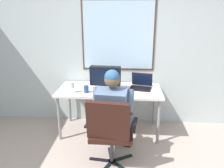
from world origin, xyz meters
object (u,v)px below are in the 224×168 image
at_px(cd_case, 124,93).
at_px(coffee_mug, 86,89).
at_px(person_seated, 114,112).
at_px(desk, 110,93).
at_px(wine_glass, 72,86).
at_px(laptop, 141,84).
at_px(office_chair, 110,129).
at_px(crt_monitor, 105,76).

xyz_separation_m(cd_case, coffee_mug, (-0.58, -0.01, 0.05)).
distance_m(person_seated, cd_case, 0.53).
bearing_deg(desk, wine_glass, -159.40).
height_order(laptop, wine_glass, laptop).
bearing_deg(office_chair, cd_case, 78.72).
bearing_deg(person_seated, wine_glass, 144.86).
relative_size(desk, wine_glass, 9.98).
height_order(laptop, cd_case, laptop).
bearing_deg(person_seated, crt_monitor, 104.85).
bearing_deg(office_chair, person_seated, 84.21).
distance_m(crt_monitor, cd_case, 0.41).
relative_size(cd_case, coffee_mug, 1.50).
xyz_separation_m(crt_monitor, cd_case, (0.31, -0.17, -0.21)).
xyz_separation_m(crt_monitor, wine_glass, (-0.49, -0.21, -0.10)).
height_order(laptop, coffee_mug, laptop).
bearing_deg(cd_case, laptop, 45.79).
relative_size(laptop, coffee_mug, 3.61).
distance_m(person_seated, coffee_mug, 0.69).
xyz_separation_m(person_seated, cd_case, (0.13, 0.51, 0.08)).
xyz_separation_m(office_chair, laptop, (0.42, 1.04, 0.25)).
xyz_separation_m(office_chair, crt_monitor, (-0.15, 0.93, 0.40)).
xyz_separation_m(office_chair, person_seated, (0.03, 0.26, 0.11)).
xyz_separation_m(person_seated, wine_glass, (-0.67, 0.47, 0.19)).
bearing_deg(coffee_mug, cd_case, 1.12).
height_order(crt_monitor, cd_case, crt_monitor).
bearing_deg(person_seated, cd_case, 76.04).
bearing_deg(laptop, cd_case, -134.21).
relative_size(office_chair, person_seated, 0.76).
distance_m(desk, wine_glass, 0.62).
relative_size(office_chair, laptop, 2.49).
xyz_separation_m(office_chair, cd_case, (0.15, 0.77, 0.20)).
relative_size(desk, cd_case, 10.12).
relative_size(office_chair, crt_monitor, 1.99).
bearing_deg(wine_glass, laptop, 16.36).
xyz_separation_m(laptop, coffee_mug, (-0.85, -0.28, -0.01)).
xyz_separation_m(laptop, wine_glass, (-1.06, -0.31, 0.05)).
height_order(desk, wine_glass, wine_glass).
relative_size(person_seated, cd_case, 7.85).
relative_size(wine_glass, cd_case, 1.01).
relative_size(crt_monitor, coffee_mug, 4.51).
bearing_deg(office_chair, wine_glass, 131.52).
bearing_deg(crt_monitor, coffee_mug, -147.30).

